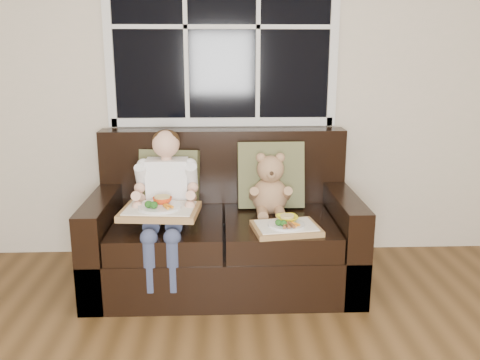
{
  "coord_description": "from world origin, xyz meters",
  "views": [
    {
      "loc": [
        -0.44,
        -1.17,
        1.5
      ],
      "look_at": [
        -0.33,
        1.85,
        0.72
      ],
      "focal_mm": 38.0,
      "sensor_mm": 36.0,
      "label": 1
    }
  ],
  "objects_px": {
    "teddy_bear": "(270,188)",
    "tray_left": "(160,210)",
    "child": "(166,191)",
    "tray_right": "(286,226)",
    "loveseat": "(224,234)"
  },
  "relations": [
    {
      "from": "teddy_bear",
      "to": "tray_left",
      "type": "distance_m",
      "value": 0.75
    },
    {
      "from": "child",
      "to": "tray_right",
      "type": "bearing_deg",
      "value": -16.97
    },
    {
      "from": "teddy_bear",
      "to": "tray_right",
      "type": "distance_m",
      "value": 0.39
    },
    {
      "from": "loveseat",
      "to": "child",
      "type": "height_order",
      "value": "child"
    },
    {
      "from": "tray_right",
      "to": "loveseat",
      "type": "bearing_deg",
      "value": 128.93
    },
    {
      "from": "child",
      "to": "tray_left",
      "type": "relative_size",
      "value": 1.79
    },
    {
      "from": "child",
      "to": "teddy_bear",
      "type": "xyz_separation_m",
      "value": [
        0.67,
        0.14,
        -0.03
      ]
    },
    {
      "from": "loveseat",
      "to": "tray_left",
      "type": "bearing_deg",
      "value": -142.44
    },
    {
      "from": "teddy_bear",
      "to": "tray_right",
      "type": "xyz_separation_m",
      "value": [
        0.06,
        -0.36,
        -0.14
      ]
    },
    {
      "from": "loveseat",
      "to": "teddy_bear",
      "type": "height_order",
      "value": "loveseat"
    },
    {
      "from": "teddy_bear",
      "to": "tray_right",
      "type": "relative_size",
      "value": 0.99
    },
    {
      "from": "child",
      "to": "tray_right",
      "type": "xyz_separation_m",
      "value": [
        0.73,
        -0.22,
        -0.17
      ]
    },
    {
      "from": "tray_left",
      "to": "tray_right",
      "type": "bearing_deg",
      "value": 1.71
    },
    {
      "from": "loveseat",
      "to": "child",
      "type": "distance_m",
      "value": 0.51
    },
    {
      "from": "loveseat",
      "to": "tray_right",
      "type": "xyz_separation_m",
      "value": [
        0.37,
        -0.34,
        0.17
      ]
    }
  ]
}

